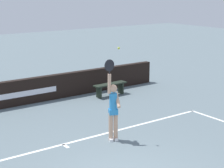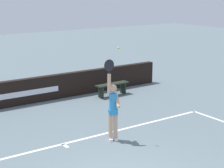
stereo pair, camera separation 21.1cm
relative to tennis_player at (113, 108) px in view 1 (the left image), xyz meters
The scene contains 4 objects.
back_wall 5.11m from the tennis_player, 105.36° to the left, with size 13.78×0.27×0.98m.
tennis_player is the anchor object (origin of this frame).
tennis_ball 1.72m from the tennis_player, 20.51° to the right, with size 0.07×0.07×0.07m.
courtside_bench_far 4.85m from the tennis_player, 55.74° to the left, with size 1.51×0.41×0.52m.
Camera 1 is at (-4.84, -6.21, 4.33)m, focal length 62.04 mm.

